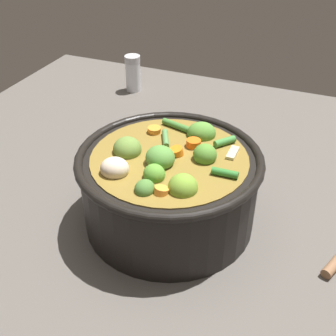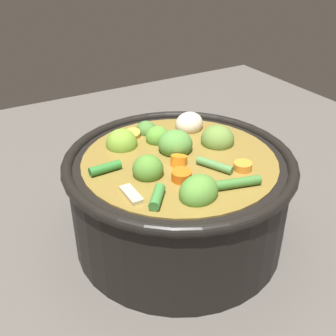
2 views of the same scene
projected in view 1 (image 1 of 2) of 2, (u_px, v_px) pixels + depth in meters
name	position (u px, v px, depth m)	size (l,w,h in m)	color
ground_plane	(169.00, 219.00, 0.67)	(1.10, 1.10, 0.00)	#514C47
cooking_pot	(169.00, 186.00, 0.64)	(0.27, 0.27, 0.14)	black
salt_shaker	(133.00, 73.00, 1.04)	(0.04, 0.04, 0.09)	silver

